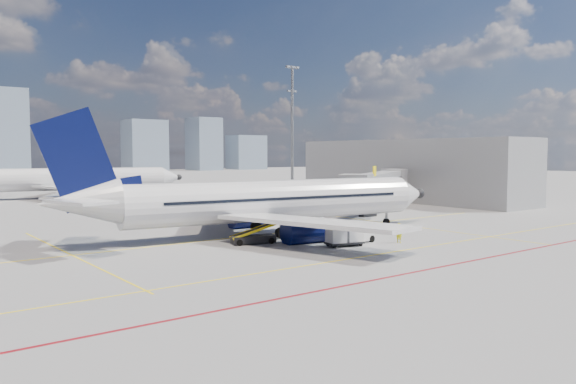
% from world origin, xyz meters
% --- Properties ---
extents(ground, '(420.00, 420.00, 0.00)m').
position_xyz_m(ground, '(0.00, 0.00, 0.00)').
color(ground, gray).
rests_on(ground, ground).
extents(apron_markings, '(90.00, 35.12, 0.01)m').
position_xyz_m(apron_markings, '(-0.58, -3.91, 0.01)').
color(apron_markings, yellow).
rests_on(apron_markings, ground).
extents(jet_bridge, '(23.55, 15.78, 6.30)m').
position_xyz_m(jet_bridge, '(23.51, 16.91, 3.74)').
color(jet_bridge, '#989AA1').
rests_on(jet_bridge, ground).
extents(terminal_block, '(10.00, 42.00, 10.00)m').
position_xyz_m(terminal_block, '(39.95, 26.00, 5.00)').
color(terminal_block, '#989AA1').
rests_on(terminal_block, ground).
extents(floodlight_mast_ne, '(3.20, 0.61, 25.45)m').
position_xyz_m(floodlight_mast_ne, '(38.00, 55.00, 13.59)').
color(floodlight_mast_ne, slate).
rests_on(floodlight_mast_ne, ground).
extents(floodlight_mast_far, '(3.20, 0.61, 25.45)m').
position_xyz_m(floodlight_mast_far, '(65.00, 90.00, 13.59)').
color(floodlight_mast_far, slate).
rests_on(floodlight_mast_far, ground).
extents(main_aircraft, '(40.10, 34.81, 11.75)m').
position_xyz_m(main_aircraft, '(-2.53, 7.72, 3.22)').
color(main_aircraft, silver).
rests_on(main_aircraft, ground).
extents(second_aircraft, '(39.58, 34.08, 11.67)m').
position_xyz_m(second_aircraft, '(-4.45, 64.23, 3.22)').
color(second_aircraft, silver).
rests_on(second_aircraft, ground).
extents(baggage_tug, '(2.47, 1.59, 1.66)m').
position_xyz_m(baggage_tug, '(1.83, -1.01, 0.79)').
color(baggage_tug, silver).
rests_on(baggage_tug, ground).
extents(cargo_dolly, '(3.43, 2.09, 1.75)m').
position_xyz_m(cargo_dolly, '(-0.47, -1.62, 0.96)').
color(cargo_dolly, black).
rests_on(cargo_dolly, ground).
extents(belt_loader, '(5.51, 2.59, 2.22)m').
position_xyz_m(belt_loader, '(-5.72, 4.10, 0.57)').
color(belt_loader, black).
rests_on(belt_loader, ground).
extents(ramp_worker, '(0.43, 0.64, 1.73)m').
position_xyz_m(ramp_worker, '(4.58, -3.18, 0.87)').
color(ramp_worker, '#FFFE1A').
rests_on(ramp_worker, ground).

